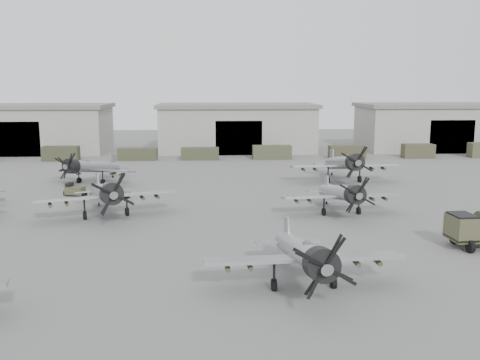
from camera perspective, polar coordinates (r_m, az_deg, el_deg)
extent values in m
plane|color=slate|center=(39.71, 4.19, -7.66)|extent=(220.00, 220.00, 0.00)
cube|color=#AAAA9F|center=(105.15, -21.58, 4.97)|extent=(28.00, 14.00, 8.00)
cube|color=slate|center=(104.90, -21.73, 7.34)|extent=(29.00, 14.80, 0.70)
cube|color=black|center=(98.83, -22.77, 4.03)|extent=(8.12, 0.40, 6.00)
cube|color=#AAAA9F|center=(99.95, -0.34, 5.44)|extent=(28.00, 14.00, 8.00)
cube|color=slate|center=(99.69, -0.34, 7.94)|extent=(29.00, 14.80, 0.70)
cube|color=black|center=(93.28, -0.13, 4.49)|extent=(8.12, 0.40, 6.00)
cube|color=#AAAA9F|center=(108.69, 20.19, 5.20)|extent=(28.00, 14.00, 8.00)
cube|color=slate|center=(108.45, 20.33, 7.49)|extent=(29.00, 14.80, 0.70)
cube|color=black|center=(102.58, 21.65, 4.29)|extent=(8.12, 0.40, 6.00)
cube|color=#353925|center=(91.45, -18.57, 2.70)|extent=(5.75, 2.20, 2.34)
cube|color=#3A3B27|center=(89.00, -10.86, 2.74)|extent=(6.29, 2.20, 1.97)
cube|color=#383E28|center=(88.22, -4.29, 2.83)|extent=(6.19, 2.20, 1.96)
cube|color=#3E452D|center=(88.77, 3.42, 2.97)|extent=(6.37, 2.20, 2.25)
cube|color=#3B3A27|center=(91.10, 11.35, 2.94)|extent=(6.00, 2.20, 2.13)
cube|color=#3F4029|center=(94.84, 18.45, 2.96)|extent=(5.21, 2.20, 2.34)
cylinder|color=#95989D|center=(33.00, 6.58, -7.57)|extent=(2.05, 10.23, 2.99)
cylinder|color=black|center=(28.64, 8.68, -8.90)|extent=(1.91, 1.62, 1.99)
cube|color=#95989D|center=(32.55, 6.81, -8.28)|extent=(12.08, 2.83, 0.54)
cube|color=#95989D|center=(37.18, 5.00, -5.28)|extent=(0.21, 1.60, 1.91)
ellipsoid|color=#3F4C54|center=(31.33, 7.26, -6.90)|extent=(0.64, 1.18, 0.54)
cylinder|color=black|center=(32.53, 3.65, -11.11)|extent=(0.31, 0.78, 0.77)
cylinder|color=black|center=(33.34, 9.93, -10.71)|extent=(0.31, 0.78, 0.77)
cylinder|color=black|center=(37.53, 5.04, -8.51)|extent=(0.13, 0.31, 0.31)
cylinder|color=#919299|center=(51.43, -14.29, -1.28)|extent=(4.88, 10.62, 3.15)
cylinder|color=black|center=(46.68, -13.53, -1.45)|extent=(2.33, 2.13, 2.10)
cube|color=#919299|center=(50.90, -14.18, -1.69)|extent=(12.66, 6.17, 0.57)
cube|color=#919299|center=(56.03, -14.96, -0.23)|extent=(0.65, 1.63, 2.02)
ellipsoid|color=#3F4C54|center=(49.69, -14.08, -0.59)|extent=(0.96, 1.34, 0.57)
cylinder|color=black|center=(50.84, -16.21, -3.67)|extent=(0.53, 0.86, 0.81)
cylinder|color=black|center=(51.33, -11.95, -3.35)|extent=(0.53, 0.86, 0.81)
cylinder|color=black|center=(56.17, -14.82, -2.52)|extent=(0.22, 0.34, 0.32)
cylinder|color=#96989E|center=(51.80, 10.56, -1.33)|extent=(2.14, 9.62, 2.81)
cylinder|color=black|center=(47.77, 12.18, -1.54)|extent=(1.82, 1.56, 1.87)
cube|color=#96989E|center=(51.35, 10.74, -1.70)|extent=(11.37, 2.92, 0.50)
cube|color=#96989E|center=(55.72, 9.19, -0.34)|extent=(0.23, 1.50, 1.80)
ellipsoid|color=#3F4C54|center=(50.31, 11.10, -0.75)|extent=(0.63, 1.12, 0.50)
cylinder|color=black|center=(50.97, 8.93, -3.39)|extent=(0.31, 0.74, 0.72)
cylinder|color=black|center=(52.06, 12.53, -3.23)|extent=(0.31, 0.74, 0.72)
cylinder|color=black|center=(55.86, 9.21, -2.40)|extent=(0.13, 0.30, 0.29)
cylinder|color=gray|center=(69.16, -15.33, 1.37)|extent=(5.20, 9.56, 2.89)
cylinder|color=black|center=(65.62, -17.56, 1.42)|extent=(2.20, 2.05, 1.93)
cube|color=gray|center=(68.75, -15.59, 1.11)|extent=(11.43, 6.50, 0.52)
cube|color=gray|center=(72.68, -13.35, 1.98)|extent=(0.72, 1.46, 1.85)
ellipsoid|color=#3F4C54|center=(67.86, -16.09, 1.89)|extent=(0.95, 1.24, 0.52)
cylinder|color=black|center=(69.88, -16.79, -0.04)|extent=(0.53, 0.78, 0.74)
cylinder|color=black|center=(67.83, -14.42, -0.22)|extent=(0.53, 0.78, 0.74)
cylinder|color=black|center=(72.76, -13.40, 0.36)|extent=(0.22, 0.32, 0.30)
cylinder|color=gray|center=(69.01, 10.86, 1.81)|extent=(2.12, 11.46, 3.36)
cylinder|color=black|center=(64.13, 12.16, 1.87)|extent=(2.12, 1.79, 2.24)
cube|color=gray|center=(68.44, 11.01, 1.50)|extent=(13.52, 2.97, 0.60)
cube|color=gray|center=(73.80, 9.75, 2.50)|extent=(0.21, 1.79, 2.15)
ellipsoid|color=#3F4C54|center=(67.25, 11.30, 2.42)|extent=(0.70, 1.32, 0.60)
cylinder|color=black|center=(67.95, 9.36, 0.03)|extent=(0.34, 0.87, 0.86)
cylinder|color=black|center=(69.12, 12.63, 0.09)|extent=(0.34, 0.87, 0.86)
cylinder|color=black|center=(73.83, 9.77, 0.64)|extent=(0.14, 0.35, 0.34)
cube|color=#47472F|center=(43.38, 22.56, -4.67)|extent=(1.81, 2.49, 1.77)
cube|color=black|center=(43.16, 22.64, -3.47)|extent=(1.69, 2.18, 0.16)
cylinder|color=black|center=(42.72, 23.36, -6.54)|extent=(0.37, 0.95, 0.94)
cube|color=#40442C|center=(61.86, -17.18, -1.07)|extent=(2.23, 1.70, 0.88)
cube|color=black|center=(62.08, -17.73, -0.54)|extent=(0.80, 1.10, 0.55)
cylinder|color=black|center=(61.92, -17.16, -1.37)|extent=(1.43, 0.95, 0.61)
cylinder|color=black|center=(61.19, -16.01, -1.23)|extent=(1.29, 0.44, 0.09)
cube|color=#40442C|center=(59.94, -13.71, -1.36)|extent=(4.42, 2.61, 0.20)
cylinder|color=black|center=(59.99, -13.70, -1.61)|extent=(1.71, 0.91, 0.48)
cylinder|color=#40442C|center=(59.89, -13.72, -1.15)|extent=(1.57, 0.76, 0.35)
imported|color=#48462F|center=(59.13, -14.44, -1.19)|extent=(0.48, 0.67, 1.70)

